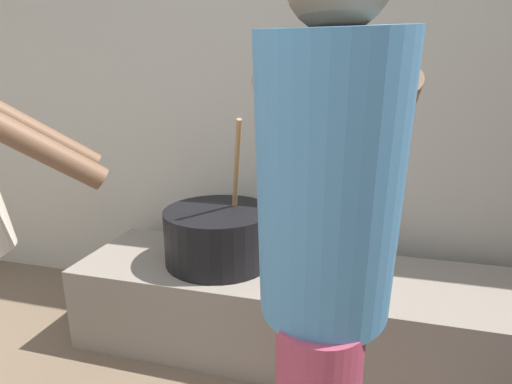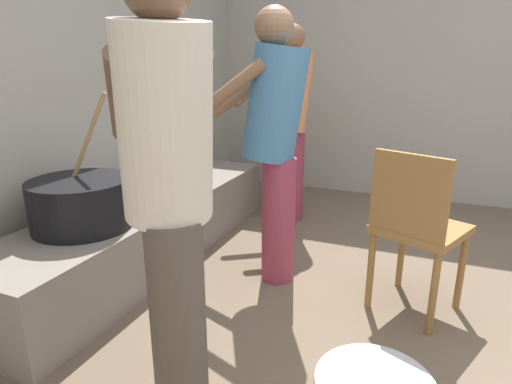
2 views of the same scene
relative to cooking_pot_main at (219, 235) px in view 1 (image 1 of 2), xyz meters
The scene contains 4 objects.
block_enclosure_rear 0.82m from the cooking_pot_main, 69.79° to the left, with size 5.36×0.20×2.36m, color #9E998E.
hearth_ledge 0.65m from the cooking_pot_main, ahead, with size 2.47×0.60×0.42m, color slate.
cooking_pot_main is the anchor object (origin of this frame).
cook_in_blue_shirt 1.13m from the cooking_pot_main, 56.98° to the right, with size 0.35×0.67×1.57m.
Camera 1 is at (0.45, 0.20, 1.27)m, focal length 27.21 mm.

